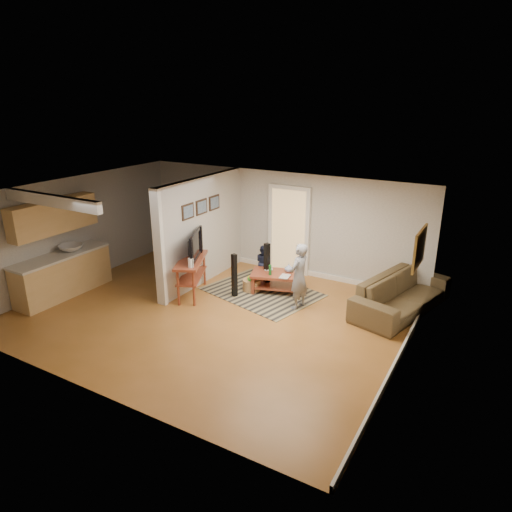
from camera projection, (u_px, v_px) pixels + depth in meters
The scene contains 11 objects.
ground at pixel (212, 314), 9.31m from camera, with size 7.50×7.50×0.00m, color brown.
room_shell at pixel (180, 234), 9.67m from camera, with size 7.54×6.02×2.52m.
area_rug at pixel (262, 292), 10.36m from camera, with size 2.41×1.76×0.01m, color black.
sofa at pixel (400, 310), 9.49m from camera, with size 2.54×0.99×0.74m, color #4E4A27.
coffee_table at pixel (278, 277), 10.29m from camera, with size 1.31×1.01×0.68m.
tv_console at pixel (192, 262), 10.00m from camera, with size 1.01×1.42×1.15m.
speaker_left at pixel (234, 276), 9.99m from camera, with size 0.10×0.10×0.99m, color black.
speaker_right at pixel (267, 266), 10.40m from camera, with size 0.11×0.11×1.09m, color black.
toy_basket at pixel (252, 284), 10.41m from camera, with size 0.41×0.41×0.36m.
child at pixel (298, 307), 9.62m from camera, with size 0.52×0.34×1.42m, color gray.
toddler at pixel (263, 278), 11.15m from camera, with size 0.41×0.32×0.84m, color #1C213A.
Camera 1 is at (4.94, -6.83, 4.24)m, focal length 32.00 mm.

